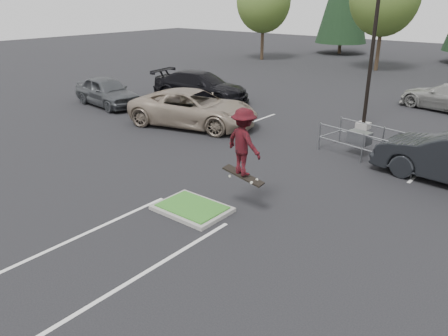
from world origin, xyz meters
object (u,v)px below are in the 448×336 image
Objects in this scene: light_pole at (374,34)px; car_l_grey at (107,91)px; car_l_black at (200,86)px; decid_a at (264,3)px; skateboarder at (244,142)px; car_l_tan at (192,108)px; cart_corral at (363,138)px.

car_l_grey is at bearing -160.35° from light_pole.
decid_a is at bearing 15.33° from car_l_black.
skateboarder reaches higher than car_l_grey.
car_l_black is (-11.20, 10.50, -1.29)m from skateboarder.
decid_a reaches higher than car_l_grey.
car_l_tan is (-7.70, 6.00, -1.30)m from skateboarder.
light_pole is 15.32m from car_l_grey.
cart_corral is 0.70× the size of car_l_black.
light_pole is 1.60× the size of car_l_black.
light_pole reaches higher than car_l_black.
skateboarder reaches higher than cart_corral.
cart_corral is at bearing -84.22° from skateboarder.
light_pole reaches higher than car_l_tan.
car_l_tan is 7.00m from car_l_grey.
decid_a is 34.98m from skateboarder.
decid_a is 2.00× the size of cart_corral.
skateboarder is at bearing -86.36° from light_pole.
car_l_tan is at bearing -25.49° from skateboarder.
car_l_black is 5.70m from car_l_grey.
cart_corral is at bearing -47.60° from decid_a.
car_l_tan is at bearing -82.96° from car_l_grey.
light_pole reaches higher than car_l_grey.
cart_corral is 0.68× the size of car_l_tan.
cart_corral is at bearing -97.71° from car_l_tan.
decid_a is 1.37× the size of car_l_tan.
light_pole is 25.86m from decid_a.
light_pole is 5.66m from cart_corral.
cart_corral is 15.57m from car_l_grey.
decid_a is at bearing 11.56° from car_l_tan.
decid_a reaches higher than cart_corral.
skateboarder reaches higher than car_l_tan.
car_l_black is at bearing 22.89° from car_l_tan.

